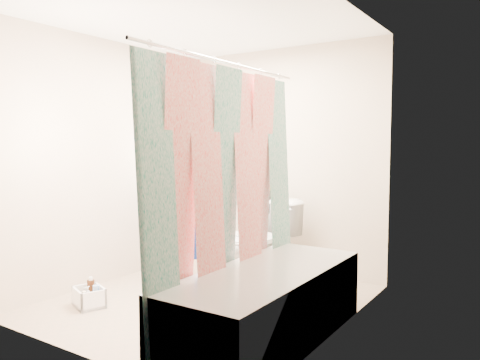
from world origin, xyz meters
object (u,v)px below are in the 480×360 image
Objects in this scene: bathtub at (266,303)px; toilet at (261,242)px; plumber at (194,203)px; cleaning_caddy at (89,298)px.

toilet is (-0.72, 1.14, 0.14)m from bathtub.
plumber is 4.87× the size of cleaning_caddy.
plumber is (-0.55, -0.37, 0.40)m from toilet.
cleaning_caddy is at bearing -20.07° from plumber.
cleaning_caddy is (-1.59, -0.24, -0.19)m from bathtub.
plumber reaches higher than toilet.
bathtub is 1.57m from plumber.
plumber is (-1.27, 0.76, 0.54)m from bathtub.
cleaning_caddy is at bearing -112.51° from toilet.
bathtub reaches higher than cleaning_caddy.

